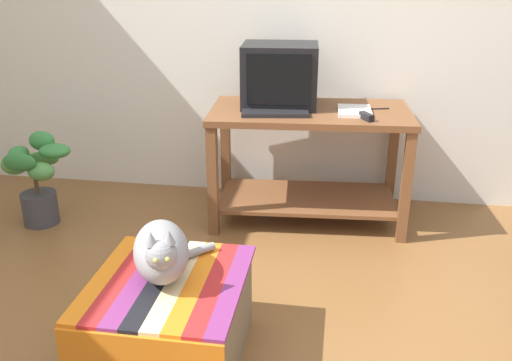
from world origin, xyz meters
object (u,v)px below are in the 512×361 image
Objects in this scene: book at (355,111)px; keyboard at (275,113)px; tv_monitor at (280,76)px; cat at (162,251)px; potted_plant at (36,178)px; desk at (309,146)px; stapler at (366,117)px; ottoman_with_blanket at (170,320)px.

keyboard is at bearing -166.84° from book.
book is (0.47, -0.10, -0.18)m from tv_monitor.
cat reaches higher than potted_plant.
potted_plant is at bearing -168.21° from tv_monitor.
stapler is at bearing -32.64° from desk.
tv_monitor is 4.43× the size of stapler.
keyboard is 3.64× the size of stapler.
potted_plant is at bearing 137.12° from ottoman_with_blanket.
potted_plant is at bearing 117.52° from cat.
keyboard is at bearing -145.44° from desk.
book is at bearing 41.88° from cat.
ottoman_with_blanket is at bearing -71.24° from cat.
cat is (-0.77, -1.43, -0.25)m from book.
book is at bearing -16.22° from tv_monitor.
cat is at bearing 128.57° from ottoman_with_blanket.
potted_plant is (-1.97, -0.32, -0.44)m from book.
book reaches higher than potted_plant.
tv_monitor is 0.70× the size of ottoman_with_blanket.
stapler is at bearing 58.18° from ottoman_with_blanket.
ottoman_with_blanket is (-0.27, -1.33, -0.56)m from keyboard.
desk is 3.19× the size of keyboard.
cat is (-0.03, 0.03, 0.31)m from ottoman_with_blanket.
potted_plant is (-1.50, -0.19, -0.44)m from keyboard.
book is 0.58× the size of cat.
ottoman_with_blanket is (-0.74, -1.46, -0.56)m from book.
potted_plant is at bearing -173.01° from book.
desk is 0.37m from book.
tv_monitor is 1.82× the size of book.
keyboard is 1.57m from potted_plant.
desk is 0.36m from keyboard.
tv_monitor is (-0.20, 0.07, 0.43)m from desk.
ottoman_with_blanket is at bearing -111.55° from desk.
cat is at bearing -153.29° from stapler.
book is at bearing 83.16° from stapler.
tv_monitor is at bearing 81.89° from keyboard.
stapler is (0.54, -0.26, -0.17)m from tv_monitor.
ottoman_with_blanket is (-0.47, -1.49, -0.31)m from desk.
ottoman_with_blanket is at bearing -103.80° from tv_monitor.
ottoman_with_blanket is 0.31m from cat.
desk is at bearing 171.47° from book.
stapler is at bearing -11.05° from keyboard.
desk is at bearing 121.25° from stapler.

